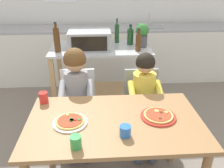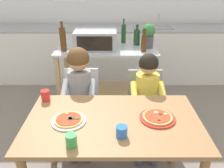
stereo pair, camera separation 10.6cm
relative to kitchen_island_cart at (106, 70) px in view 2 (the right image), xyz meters
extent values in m
plane|color=slate|center=(0.07, -0.16, -0.61)|extent=(10.92, 10.92, 0.00)
cube|color=silver|center=(0.07, 1.13, -0.18)|extent=(4.36, 0.60, 0.86)
cube|color=#9E9EA3|center=(0.07, 1.13, 0.27)|extent=(4.36, 0.60, 0.03)
cube|color=gray|center=(0.84, 1.13, 0.28)|extent=(0.40, 0.33, 0.02)
cylinder|color=#B7BABF|center=(0.84, 1.25, 0.38)|extent=(0.02, 0.02, 0.20)
cube|color=#B7BABF|center=(0.00, 0.00, 0.28)|extent=(1.17, 0.61, 0.02)
cube|color=tan|center=(0.00, 0.00, -0.29)|extent=(1.07, 0.56, 0.02)
cube|color=tan|center=(-0.54, -0.26, -0.17)|extent=(0.05, 0.05, 0.87)
cube|color=tan|center=(0.54, -0.26, -0.17)|extent=(0.05, 0.05, 0.87)
cube|color=tan|center=(-0.54, 0.26, -0.17)|extent=(0.05, 0.05, 0.87)
cube|color=tan|center=(0.54, 0.26, -0.17)|extent=(0.05, 0.05, 0.87)
cube|color=#999BA0|center=(-0.12, -0.03, 0.40)|extent=(0.48, 0.35, 0.21)
cube|color=black|center=(-0.12, -0.21, 0.40)|extent=(0.38, 0.01, 0.16)
cylinder|color=black|center=(0.05, -0.21, 0.33)|extent=(0.02, 0.01, 0.02)
cylinder|color=#1E4723|center=(0.21, 0.20, 0.41)|extent=(0.06, 0.06, 0.22)
cylinder|color=#1E4723|center=(0.21, 0.20, 0.55)|extent=(0.02, 0.02, 0.06)
cylinder|color=black|center=(0.21, 0.20, 0.58)|extent=(0.02, 0.02, 0.01)
cylinder|color=#4C2D14|center=(0.42, -0.16, 0.39)|extent=(0.06, 0.06, 0.19)
cylinder|color=#4C2D14|center=(0.42, -0.16, 0.51)|extent=(0.03, 0.03, 0.05)
cylinder|color=black|center=(0.42, -0.16, 0.54)|extent=(0.03, 0.03, 0.01)
cylinder|color=#4C2D14|center=(-0.48, -0.14, 0.43)|extent=(0.07, 0.07, 0.27)
cylinder|color=#4C2D14|center=(-0.48, -0.14, 0.58)|extent=(0.03, 0.03, 0.05)
cylinder|color=black|center=(-0.48, -0.14, 0.62)|extent=(0.03, 0.03, 0.01)
cylinder|color=#1E4723|center=(0.36, 0.11, 0.39)|extent=(0.07, 0.07, 0.19)
cylinder|color=#1E4723|center=(0.36, 0.11, 0.50)|extent=(0.03, 0.03, 0.04)
cylinder|color=black|center=(0.36, 0.11, 0.53)|extent=(0.03, 0.03, 0.01)
cylinder|color=#4C4C51|center=(0.48, 0.00, 0.36)|extent=(0.13, 0.13, 0.14)
sphere|color=#337533|center=(0.48, 0.00, 0.49)|extent=(0.15, 0.15, 0.15)
cube|color=olive|center=(0.07, -1.25, 0.10)|extent=(1.28, 0.76, 0.03)
cylinder|color=olive|center=(-0.51, -0.93, -0.26)|extent=(0.06, 0.06, 0.69)
cylinder|color=olive|center=(0.65, -0.93, -0.26)|extent=(0.06, 0.06, 0.69)
cube|color=silver|center=(-0.25, -0.63, -0.17)|extent=(0.36, 0.36, 0.04)
cube|color=silver|center=(-0.25, -0.47, 0.02)|extent=(0.34, 0.03, 0.38)
cylinder|color=silver|center=(-0.10, -0.78, -0.39)|extent=(0.03, 0.03, 0.42)
cylinder|color=silver|center=(-0.40, -0.78, -0.39)|extent=(0.03, 0.03, 0.42)
cylinder|color=silver|center=(-0.10, -0.48, -0.39)|extent=(0.03, 0.03, 0.42)
cylinder|color=silver|center=(-0.40, -0.48, -0.39)|extent=(0.03, 0.03, 0.42)
cube|color=gray|center=(0.40, -0.67, -0.17)|extent=(0.36, 0.36, 0.04)
cube|color=gray|center=(0.40, -0.51, 0.02)|extent=(0.34, 0.03, 0.38)
cylinder|color=gray|center=(0.55, -0.82, -0.39)|extent=(0.03, 0.03, 0.42)
cylinder|color=gray|center=(0.25, -0.82, -0.39)|extent=(0.03, 0.03, 0.42)
cylinder|color=gray|center=(0.55, -0.52, -0.39)|extent=(0.03, 0.03, 0.42)
cylinder|color=gray|center=(0.25, -0.52, -0.39)|extent=(0.03, 0.03, 0.42)
cube|color=#424C6B|center=(-0.18, -0.77, -0.13)|extent=(0.10, 0.30, 0.10)
cylinder|color=#424C6B|center=(-0.18, -0.90, -0.37)|extent=(0.08, 0.08, 0.44)
cube|color=#424C6B|center=(-0.32, -0.77, -0.13)|extent=(0.10, 0.30, 0.10)
cylinder|color=#424C6B|center=(-0.32, -0.90, -0.37)|extent=(0.08, 0.08, 0.44)
cylinder|color=gray|center=(-0.12, -0.73, 0.10)|extent=(0.06, 0.26, 0.15)
cylinder|color=gray|center=(-0.38, -0.73, 0.10)|extent=(0.06, 0.26, 0.15)
cylinder|color=gray|center=(-0.25, -0.63, 0.06)|extent=(0.22, 0.22, 0.38)
sphere|color=tan|center=(-0.25, -0.63, 0.36)|extent=(0.20, 0.20, 0.20)
sphere|color=brown|center=(-0.25, -0.63, 0.38)|extent=(0.21, 0.21, 0.21)
cube|color=#424C6B|center=(0.47, -0.81, -0.13)|extent=(0.10, 0.30, 0.10)
cylinder|color=#424C6B|center=(0.47, -0.94, -0.37)|extent=(0.08, 0.08, 0.44)
cube|color=#424C6B|center=(0.33, -0.81, -0.13)|extent=(0.10, 0.30, 0.10)
cylinder|color=#424C6B|center=(0.33, -0.94, -0.37)|extent=(0.08, 0.08, 0.44)
cylinder|color=yellow|center=(0.53, -0.77, 0.09)|extent=(0.06, 0.26, 0.15)
cylinder|color=yellow|center=(0.27, -0.77, 0.09)|extent=(0.06, 0.26, 0.15)
cylinder|color=yellow|center=(0.40, -0.67, 0.05)|extent=(0.22, 0.22, 0.36)
sphere|color=tan|center=(0.40, -0.67, 0.33)|extent=(0.17, 0.17, 0.17)
sphere|color=black|center=(0.40, -0.67, 0.35)|extent=(0.18, 0.18, 0.18)
cylinder|color=white|center=(-0.25, -1.27, 0.12)|extent=(0.25, 0.25, 0.01)
cylinder|color=tan|center=(-0.25, -1.27, 0.14)|extent=(0.21, 0.21, 0.01)
cylinder|color=#B23D23|center=(-0.25, -1.27, 0.14)|extent=(0.18, 0.18, 0.00)
cylinder|color=maroon|center=(-0.21, -1.27, 0.15)|extent=(0.03, 0.03, 0.01)
cylinder|color=#386628|center=(-0.18, -1.27, 0.15)|extent=(0.03, 0.03, 0.01)
cylinder|color=maroon|center=(-0.23, -1.27, 0.15)|extent=(0.03, 0.03, 0.01)
cylinder|color=#386628|center=(-0.24, -1.25, 0.15)|extent=(0.03, 0.03, 0.01)
cylinder|color=#386628|center=(-0.24, -1.27, 0.15)|extent=(0.03, 0.03, 0.01)
cylinder|color=#DBC666|center=(-0.27, -1.20, 0.15)|extent=(0.02, 0.02, 0.01)
cylinder|color=red|center=(0.40, -1.23, 0.12)|extent=(0.26, 0.26, 0.01)
cylinder|color=tan|center=(0.40, -1.23, 0.14)|extent=(0.22, 0.22, 0.01)
cylinder|color=#B23D23|center=(0.40, -1.23, 0.14)|extent=(0.19, 0.19, 0.00)
cylinder|color=#DBC666|center=(0.40, -1.19, 0.15)|extent=(0.03, 0.03, 0.01)
cylinder|color=#563319|center=(0.40, -1.29, 0.15)|extent=(0.02, 0.02, 0.01)
cylinder|color=#563319|center=(0.43, -1.21, 0.15)|extent=(0.02, 0.02, 0.01)
cylinder|color=#DBC666|center=(0.46, -1.21, 0.15)|extent=(0.03, 0.03, 0.01)
cylinder|color=red|center=(-0.49, -0.95, 0.16)|extent=(0.07, 0.07, 0.09)
cylinder|color=blue|center=(0.13, -1.43, 0.16)|extent=(0.08, 0.08, 0.08)
cylinder|color=green|center=(-0.19, -1.53, 0.16)|extent=(0.07, 0.07, 0.08)
camera|label=1|loc=(-0.04, -2.68, 1.10)|focal=37.71mm
camera|label=2|loc=(0.07, -2.68, 1.10)|focal=37.71mm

